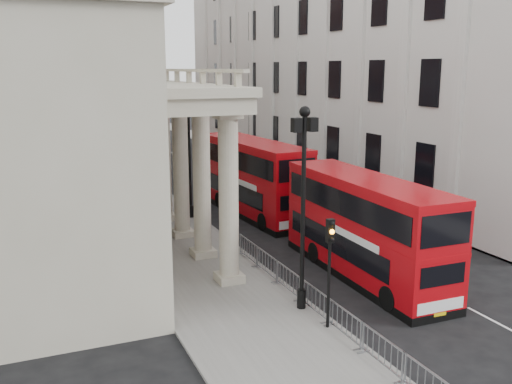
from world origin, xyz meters
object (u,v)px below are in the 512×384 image
Objects in this scene: lamp_post_north at (139,124)px; traffic_light at (330,253)px; lamp_post_mid at (189,146)px; pedestrian_b at (144,207)px; bus_far at (253,176)px; pedestrian_a at (144,229)px; bus_near at (365,225)px; lamp_post_south at (303,195)px; monument_column at (109,33)px; pedestrian_c at (139,208)px.

traffic_light is (0.10, -34.02, -1.80)m from lamp_post_north.
pedestrian_b is (-3.10, 0.13, -3.86)m from lamp_post_mid.
bus_far reaches higher than pedestrian_b.
pedestrian_a is (-8.42, -4.16, -1.74)m from bus_far.
lamp_post_north is 0.74× the size of bus_near.
monument_column is at bearing 85.71° from lamp_post_south.
bus_far is (4.33, 15.66, -2.26)m from lamp_post_south.
lamp_post_south is 5.74m from bus_near.
monument_column is 33.22× the size of pedestrian_c.
pedestrian_c is at bearing 168.53° from bus_far.
pedestrian_c is (-7.93, 14.23, -1.60)m from bus_near.
bus_near is (4.62, -29.56, -2.38)m from lamp_post_north.
monument_column is 12.60× the size of traffic_light.
monument_column is at bearing 85.87° from traffic_light.
traffic_light is 14.32m from pedestrian_a.
lamp_post_south is 16.00m from lamp_post_mid.
pedestrian_a is 0.86× the size of pedestrian_b.
lamp_post_north is at bearing 90.00° from lamp_post_mid.
lamp_post_mid is at bearing 90.00° from lamp_post_south.
bus_far is 7.31× the size of pedestrian_c.
lamp_post_north is at bearing 100.91° from bus_far.
lamp_post_north is at bearing -128.44° from pedestrian_b.
pedestrian_c is at bearing 119.99° from bus_near.
lamp_post_mid is at bearing 171.55° from bus_far.
pedestrian_a is 5.23m from pedestrian_c.
bus_far is 7.90m from pedestrian_c.
lamp_post_mid is 0.74× the size of bus_near.
pedestrian_b is (-9.70, -71.87, -14.93)m from monument_column.
traffic_light is at bearing -107.42° from bus_far.
lamp_post_north is at bearing 70.11° from pedestrian_a.
pedestrian_c is (-9.91, -71.33, -15.05)m from monument_column.
monument_column is 6.51× the size of lamp_post_south.
monument_column reaches higher than bus_near.
bus_near is at bearing -71.19° from lamp_post_mid.
monument_column is at bearing 93.37° from pedestrian_c.
lamp_post_north reaches higher than traffic_light.
lamp_post_north is (0.00, 32.00, 0.00)m from lamp_post_south.
lamp_post_north is 1.93× the size of traffic_light.
bus_near is at bearing 27.85° from lamp_post_south.
lamp_post_north reaches higher than pedestrian_c.
pedestrian_c is (-3.31, -15.33, -3.98)m from lamp_post_north.
bus_near is at bearing -81.12° from lamp_post_north.
lamp_post_north reaches higher than bus_near.
bus_far is at bearing -4.51° from lamp_post_mid.
lamp_post_south and lamp_post_mid have the same top height.
bus_near reaches higher than pedestrian_a.
pedestrian_b is at bearing 100.87° from lamp_post_south.
traffic_light is at bearing -89.83° from lamp_post_north.
bus_far is (-2.27, -72.34, -13.33)m from monument_column.
bus_near is 7.10× the size of pedestrian_a.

